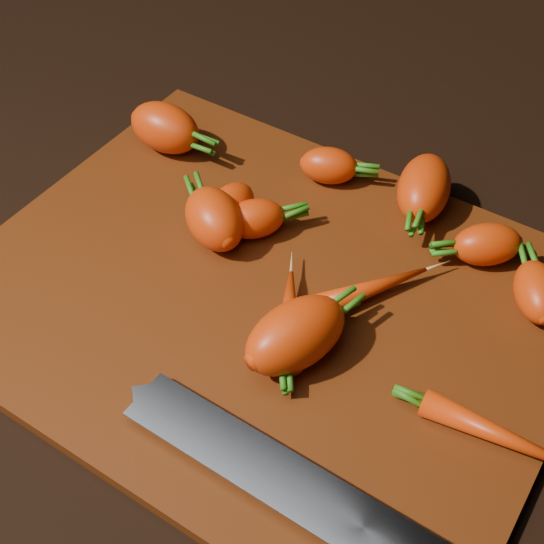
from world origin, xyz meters
The scene contains 15 objects.
ground centered at (0.00, 0.00, -0.01)m, with size 2.00×2.00×0.01m, color black.
cutting_board centered at (0.00, 0.00, 0.01)m, with size 0.50×0.40×0.01m, color #56240B.
carrot_0 centered at (-0.19, 0.11, 0.04)m, with size 0.08×0.05×0.05m, color #E93F0F.
carrot_1 centered at (-0.07, 0.03, 0.04)m, with size 0.07×0.05×0.05m, color #E93F0F.
carrot_2 centered at (0.06, 0.17, 0.04)m, with size 0.08×0.05×0.05m, color #E93F0F.
carrot_3 centered at (0.05, -0.04, 0.04)m, with size 0.09×0.05×0.05m, color #E93F0F.
carrot_4 centered at (0.14, 0.14, 0.03)m, with size 0.06×0.04×0.04m, color #E93F0F.
carrot_5 centered at (-0.03, 0.16, 0.03)m, with size 0.05×0.04×0.04m, color #E93F0F.
carrot_6 centered at (0.19, 0.11, 0.03)m, with size 0.06×0.04×0.04m, color #E93F0F.
carrot_7 centered at (0.07, 0.04, 0.02)m, with size 0.11×0.02×0.02m, color #E93F0F.
carrot_8 centered at (0.22, -0.03, 0.02)m, with size 0.12×0.02×0.02m, color #E93F0F.
carrot_9 centered at (0.04, -0.02, 0.02)m, with size 0.10×0.03×0.03m, color #E93F0F.
carrot_10 centered at (-0.05, 0.06, 0.03)m, with size 0.05×0.04×0.04m, color #E93F0F.
carrot_11 centered at (-0.08, 0.06, 0.03)m, with size 0.05×0.04×0.04m, color #E93F0F.
knife centered at (0.12, -0.14, 0.02)m, with size 0.38×0.05×0.02m.
Camera 1 is at (0.23, -0.35, 0.49)m, focal length 50.00 mm.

